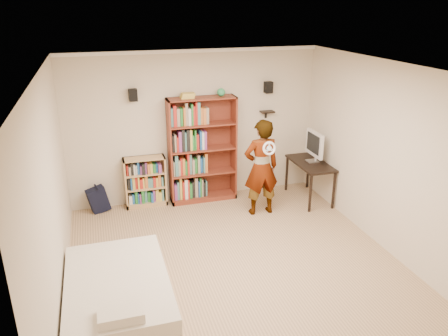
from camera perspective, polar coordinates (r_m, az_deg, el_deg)
The scene contains 14 objects.
ground at distance 6.19m, azimuth 1.84°, elevation -12.87°, with size 4.50×5.00×0.01m, color tan.
room_shell at distance 5.41m, azimuth 2.06°, elevation 2.82°, with size 4.52×5.02×2.71m.
crown_molding at distance 5.20m, azimuth 2.19°, elevation 12.37°, with size 4.50×5.00×0.06m.
speaker_left at distance 7.44m, azimuth -11.80°, elevation 9.31°, with size 0.14×0.12×0.20m, color black.
speaker_right at distance 8.00m, azimuth 5.82°, elevation 10.44°, with size 0.14×0.12×0.20m, color black.
wall_shelf at distance 8.10m, azimuth 5.68°, elevation 7.32°, with size 0.25×0.16×0.03m, color black.
tall_bookshelf at distance 7.81m, azimuth -2.84°, elevation 2.33°, with size 1.20×0.35×1.91m, color maroon, non-canonical shape.
low_bookshelf at distance 7.86m, azimuth -10.23°, elevation -1.78°, with size 0.72×0.27×0.91m, color tan, non-canonical shape.
computer_desk at distance 8.17m, azimuth 11.07°, elevation -1.64°, with size 0.53×1.06×0.72m, color black, non-canonical shape.
imac at distance 8.00m, azimuth 11.57°, elevation 2.73°, with size 0.11×0.56×0.56m, color silver, non-canonical shape.
daybed at distance 5.46m, azimuth -13.69°, elevation -15.29°, with size 1.20×1.84×0.54m, color white, non-canonical shape.
person at distance 7.34m, azimuth 4.88°, elevation 0.05°, with size 0.61×0.40×1.67m, color black.
wii_wheel at distance 6.93m, azimuth 5.93°, elevation 2.57°, with size 0.22×0.22×0.04m, color silver.
navy_bag at distance 7.89m, azimuth -16.12°, elevation -3.94°, with size 0.35×0.22×0.47m, color black, non-canonical shape.
Camera 1 is at (-1.66, -4.87, 3.45)m, focal length 35.00 mm.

